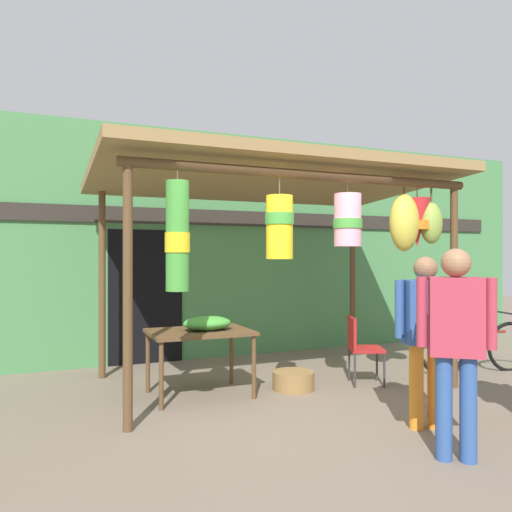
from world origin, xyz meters
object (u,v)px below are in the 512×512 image
Objects in this scene: folding_chair at (360,344)px; wicker_basket_by_table at (293,380)px; vendor_in_orange at (425,327)px; parked_bicycle at (476,347)px; display_table at (200,337)px; shopper_by_bananas at (456,335)px; flower_heap_on_table at (208,323)px.

folding_chair is 0.97m from wicker_basket_by_table.
parked_bicycle is at bearing 33.94° from vendor_in_orange.
display_table is 2.27× the size of wicker_basket_by_table.
parked_bicycle is 3.41m from shopper_by_bananas.
flower_heap_on_table is at bearing 172.64° from folding_chair.
wicker_basket_by_table is 1.96m from vendor_in_orange.
folding_chair is 0.49× the size of parked_bicycle.
wicker_basket_by_table is 2.77m from parked_bicycle.
wicker_basket_by_table is 2.54m from shopper_by_bananas.
wicker_basket_by_table is at bearing 94.93° from shopper_by_bananas.
vendor_in_orange reaches higher than folding_chair.
folding_chair reaches higher than wicker_basket_by_table.
folding_chair is 2.42m from shopper_by_bananas.
wicker_basket_by_table is at bearing 106.58° from vendor_in_orange.
display_table is at bearing 156.01° from flower_heap_on_table.
display_table is at bearing 171.83° from folding_chair.
flower_heap_on_table reaches higher than wicker_basket_by_table.
display_table is 3.90m from parked_bicycle.
display_table is at bearing 170.94° from wicker_basket_by_table.
folding_chair is (1.91, -0.25, -0.33)m from flower_heap_on_table.
parked_bicycle is at bearing -4.96° from flower_heap_on_table.
flower_heap_on_table is (0.09, -0.04, 0.16)m from display_table.
folding_chair is at bearing -7.36° from flower_heap_on_table.
wicker_basket_by_table is at bearing -7.63° from flower_heap_on_table.
folding_chair is at bearing 177.52° from parked_bicycle.
display_table is 0.19m from flower_heap_on_table.
shopper_by_bananas is at bearing -139.30° from parked_bicycle.
flower_heap_on_table is at bearing -23.99° from display_table.
display_table is at bearing 174.56° from parked_bicycle.
display_table is 0.69× the size of shopper_by_bananas.
folding_chair is 0.50× the size of shopper_by_bananas.
flower_heap_on_table is 0.67× the size of folding_chair.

